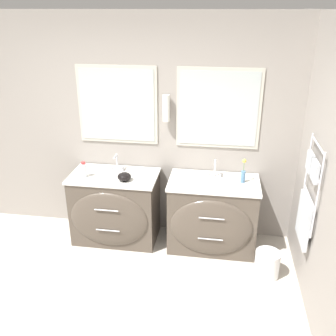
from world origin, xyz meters
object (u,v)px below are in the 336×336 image
object	(u,v)px
waste_bin	(267,264)
toiletry_bottle	(84,170)
vanity_right	(212,215)
flower_vase	(243,173)
amenity_bowl	(124,177)
vanity_left	(115,208)

from	to	relation	value
waste_bin	toiletry_bottle	bearing A→B (deg)	169.73
vanity_right	waste_bin	world-z (taller)	vanity_right
vanity_right	toiletry_bottle	size ratio (longest dim) A/B	5.56
flower_vase	waste_bin	bearing A→B (deg)	-59.57
vanity_right	amenity_bowl	bearing A→B (deg)	-174.98
vanity_left	waste_bin	size ratio (longest dim) A/B	3.50
vanity_right	toiletry_bottle	world-z (taller)	toiletry_bottle
toiletry_bottle	waste_bin	size ratio (longest dim) A/B	0.63
waste_bin	flower_vase	bearing A→B (deg)	120.43
amenity_bowl	vanity_left	bearing A→B (deg)	151.40
amenity_bowl	toiletry_bottle	bearing A→B (deg)	176.54
toiletry_bottle	flower_vase	bearing A→B (deg)	3.88
amenity_bowl	waste_bin	world-z (taller)	amenity_bowl
vanity_right	flower_vase	xyz separation A→B (m)	(0.31, 0.06, 0.52)
vanity_left	waste_bin	distance (m)	1.83
vanity_left	amenity_bowl	bearing A→B (deg)	-28.60
toiletry_bottle	flower_vase	xyz separation A→B (m)	(1.78, 0.12, 0.02)
vanity_left	toiletry_bottle	xyz separation A→B (m)	(-0.32, -0.06, 0.50)
toiletry_bottle	flower_vase	distance (m)	1.79
vanity_left	vanity_right	distance (m)	1.15
vanity_left	vanity_right	bearing A→B (deg)	0.00
vanity_left	toiletry_bottle	world-z (taller)	toiletry_bottle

